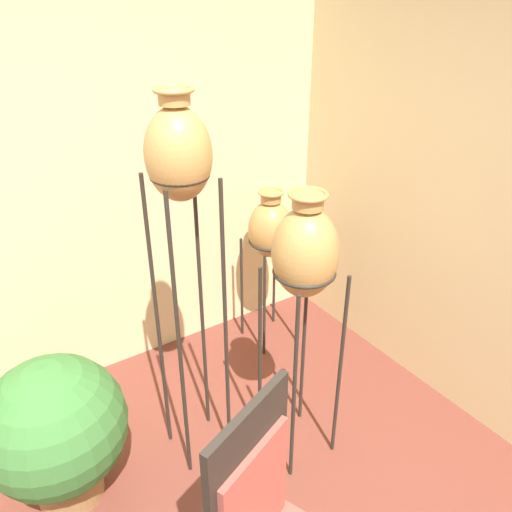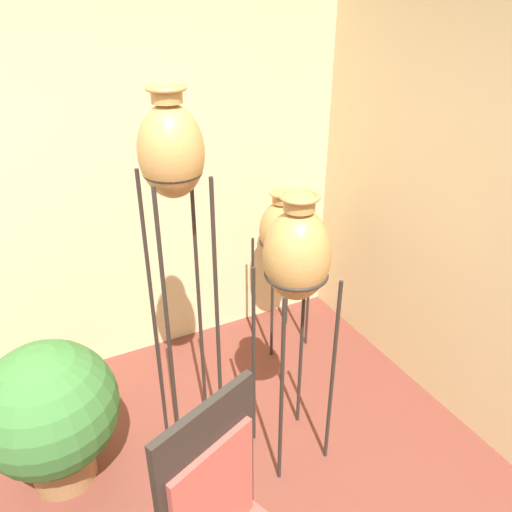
% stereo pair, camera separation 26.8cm
% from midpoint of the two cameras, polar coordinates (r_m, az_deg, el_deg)
% --- Properties ---
extents(vase_stand_tall, '(0.29, 0.29, 1.97)m').
position_cam_midpoint_polar(vase_stand_tall, '(2.18, -12.31, 9.85)').
color(vase_stand_tall, '#28231E').
rests_on(vase_stand_tall, ground_plane).
extents(vase_stand_medium, '(0.32, 0.32, 1.53)m').
position_cam_midpoint_polar(vase_stand_medium, '(2.30, 2.32, -0.11)').
color(vase_stand_medium, '#28231E').
rests_on(vase_stand_medium, ground_plane).
extents(vase_stand_short, '(0.31, 0.31, 1.16)m').
position_cam_midpoint_polar(vase_stand_short, '(3.35, -0.63, 2.88)').
color(vase_stand_short, '#28231E').
rests_on(vase_stand_short, ground_plane).
extents(potted_plant, '(0.68, 0.68, 0.82)m').
position_cam_midpoint_polar(potted_plant, '(2.73, -24.66, -17.73)').
color(potted_plant, olive).
rests_on(potted_plant, ground_plane).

